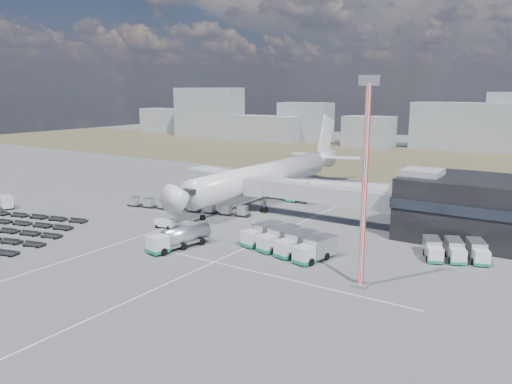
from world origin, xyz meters
The scene contains 15 objects.
ground centered at (0.00, 0.00, 0.00)m, with size 420.00×420.00×0.00m, color #565659.
grass_strip centered at (0.00, 110.00, 0.01)m, with size 420.00×90.00×0.01m, color brown.
lane_markings centered at (9.77, 3.00, 0.01)m, with size 47.12×110.00×0.01m.
terminal centered at (47.77, 23.96, 5.25)m, with size 30.40×16.40×11.00m.
jet_bridge centered at (15.90, 20.42, 5.05)m, with size 30.30×3.80×7.05m.
airliner centered at (0.00, 32.38, 5.29)m, with size 51.59×64.53×17.62m.
skyline centered at (-5.28, 148.33, 9.44)m, with size 300.41×26.87×25.06m.
fuel_tanker centered at (7.63, -5.87, 1.69)m, with size 4.61×10.76×3.38m.
pushback_tug centered at (-2.24, 1.45, 0.75)m, with size 3.35×1.89×1.50m, color silver.
utility_van centered at (-39.86, -5.52, 1.24)m, with size 4.72×2.14×2.49m, color silver.
catering_truck centered at (5.68, 33.71, 1.37)m, with size 3.37×6.17×2.68m.
service_trucks_near centered at (22.21, 1.85, 1.60)m, with size 14.57×10.12×2.95m.
service_trucks_far centered at (43.93, 11.85, 1.35)m, with size 9.95×8.88×2.49m.
uld_row centered at (-7.27, 12.79, 1.09)m, with size 26.75×7.60×1.83m.
floodlight_mast centered at (36.43, -4.94, 12.71)m, with size 2.42×1.96×25.36m.
Camera 1 is at (57.53, -60.43, 23.64)m, focal length 35.00 mm.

